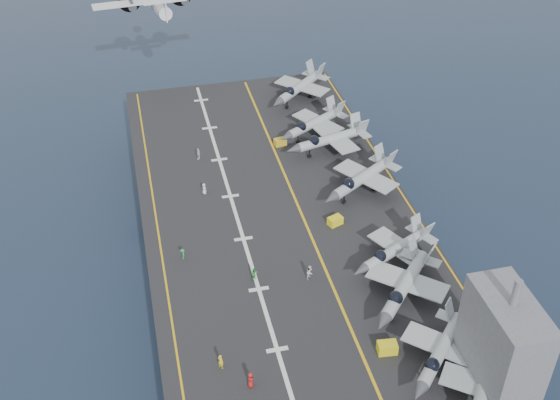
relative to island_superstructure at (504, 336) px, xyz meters
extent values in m
plane|color=#142135|center=(-15.00, 30.00, -17.90)|extent=(500.00, 500.00, 0.00)
cube|color=#56595E|center=(-15.00, 30.00, -12.90)|extent=(36.00, 90.00, 10.00)
cube|color=black|center=(-15.00, 30.00, -7.70)|extent=(38.00, 92.00, 0.40)
cube|color=gold|center=(-12.00, 30.00, -7.48)|extent=(0.35, 90.00, 0.02)
cube|color=silver|center=(-21.00, 30.00, -7.48)|extent=(0.50, 90.00, 0.02)
cube|color=gold|center=(-32.00, 30.00, -7.48)|extent=(0.25, 90.00, 0.02)
cube|color=gold|center=(3.50, 30.00, -7.48)|extent=(0.25, 90.00, 0.02)
imported|color=#B21919|center=(-24.87, 5.75, -6.51)|extent=(0.88, 1.24, 1.97)
imported|color=yellow|center=(-27.53, 8.94, -6.52)|extent=(1.36, 1.39, 1.95)
imported|color=#268C33|center=(-21.10, 21.84, -6.60)|extent=(1.30, 1.22, 1.81)
imported|color=#228B3B|center=(-29.36, 27.82, -6.70)|extent=(0.69, 0.99, 1.59)
imported|color=silver|center=(-24.09, 50.94, -6.54)|extent=(1.06, 1.32, 1.93)
imported|color=silver|center=(-24.57, 41.52, -6.63)|extent=(1.06, 1.24, 1.74)
imported|color=silver|center=(-14.36, 20.51, -6.49)|extent=(1.38, 1.45, 2.01)
camera|label=1|loc=(-32.93, -41.83, 52.45)|focal=45.00mm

